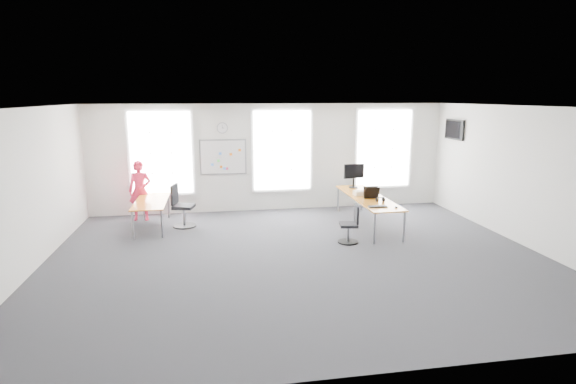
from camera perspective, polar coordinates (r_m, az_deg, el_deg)
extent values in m
plane|color=#2C2C32|center=(9.20, 1.30, -8.27)|extent=(10.00, 10.00, 0.00)
plane|color=white|center=(8.63, 1.39, 10.76)|extent=(10.00, 10.00, 0.00)
plane|color=silver|center=(12.69, -2.11, 4.38)|extent=(10.00, 0.00, 10.00)
plane|color=silver|center=(5.05, 10.10, -7.76)|extent=(10.00, 0.00, 10.00)
plane|color=silver|center=(9.26, -30.67, -0.20)|extent=(0.00, 10.00, 10.00)
plane|color=silver|center=(10.90, 28.12, 1.68)|extent=(0.00, 10.00, 10.00)
cube|color=silver|center=(12.60, -15.80, 4.80)|extent=(1.60, 0.06, 2.20)
cube|color=silver|center=(12.68, -0.75, 5.29)|extent=(1.60, 0.06, 2.20)
cube|color=silver|center=(13.47, 12.02, 5.43)|extent=(1.60, 0.06, 2.20)
cube|color=orange|center=(11.39, 10.09, -0.66)|extent=(0.81, 3.03, 0.03)
cylinder|color=gray|center=(10.05, 10.94, -4.59)|extent=(0.05, 0.05, 0.71)
cylinder|color=gray|center=(10.31, 14.53, -4.34)|extent=(0.05, 0.05, 0.71)
cylinder|color=gray|center=(12.72, 6.37, -0.92)|extent=(0.05, 0.05, 0.71)
cylinder|color=gray|center=(12.92, 9.30, -0.79)|extent=(0.05, 0.05, 0.71)
cube|color=orange|center=(11.50, -16.97, -1.12)|extent=(0.76, 1.89, 0.03)
cylinder|color=gray|center=(10.78, -19.11, -4.03)|extent=(0.05, 0.05, 0.66)
cylinder|color=gray|center=(10.69, -15.74, -3.94)|extent=(0.05, 0.05, 0.66)
cylinder|color=gray|center=(12.48, -17.84, -1.80)|extent=(0.05, 0.05, 0.66)
cylinder|color=gray|center=(12.40, -14.92, -1.70)|extent=(0.05, 0.05, 0.66)
cylinder|color=black|center=(10.17, 7.63, -6.29)|extent=(0.45, 0.45, 0.03)
cylinder|color=gray|center=(10.11, 7.66, -5.23)|extent=(0.05, 0.05, 0.37)
cube|color=black|center=(10.05, 7.69, -4.14)|extent=(0.44, 0.44, 0.06)
cube|color=black|center=(10.01, 8.72, -2.78)|extent=(0.10, 0.37, 0.39)
cylinder|color=black|center=(11.57, -12.98, -4.20)|extent=(0.57, 0.57, 0.03)
cylinder|color=gray|center=(11.51, -13.04, -3.02)|extent=(0.07, 0.07, 0.46)
cube|color=black|center=(11.44, -13.10, -1.80)|extent=(0.58, 0.58, 0.08)
cube|color=black|center=(11.44, -14.22, -0.29)|extent=(0.16, 0.46, 0.49)
imported|color=#D72142|center=(12.30, -18.28, 0.16)|extent=(0.59, 0.40, 1.57)
cube|color=silver|center=(12.55, -8.24, 4.41)|extent=(1.20, 0.03, 0.90)
cylinder|color=gray|center=(12.47, -8.35, 8.05)|extent=(0.30, 0.04, 0.30)
cube|color=black|center=(13.26, 20.39, 7.45)|extent=(0.06, 0.90, 0.55)
cube|color=black|center=(10.36, 11.33, -1.84)|extent=(0.44, 0.22, 0.02)
ellipsoid|color=black|center=(10.38, 13.58, -1.87)|extent=(0.07, 0.10, 0.04)
cylinder|color=black|center=(10.77, 11.96, -1.37)|extent=(0.07, 0.07, 0.01)
cylinder|color=black|center=(10.87, 11.26, -0.97)|extent=(0.04, 0.10, 0.10)
cylinder|color=black|center=(10.93, 12.02, -0.94)|extent=(0.04, 0.10, 0.10)
cylinder|color=gold|center=(10.87, 11.26, -0.97)|extent=(0.01, 0.11, 0.11)
cube|color=black|center=(10.89, 11.66, -0.67)|extent=(0.18, 0.02, 0.02)
cube|color=black|center=(11.22, 10.45, -0.02)|extent=(0.36, 0.10, 0.29)
cube|color=#DA580A|center=(11.14, 10.59, -0.16)|extent=(0.34, 0.11, 0.27)
cube|color=black|center=(11.13, 10.62, -0.13)|extent=(0.36, 0.11, 0.28)
cube|color=beige|center=(11.52, 9.15, -0.14)|extent=(0.33, 0.26, 0.11)
cylinder|color=black|center=(12.45, 8.30, 0.61)|extent=(0.24, 0.24, 0.02)
cylinder|color=black|center=(12.43, 8.31, 1.16)|extent=(0.05, 0.05, 0.24)
cube|color=black|center=(12.36, 8.38, 2.64)|extent=(0.59, 0.13, 0.40)
cube|color=black|center=(12.34, 8.41, 2.63)|extent=(0.54, 0.09, 0.35)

